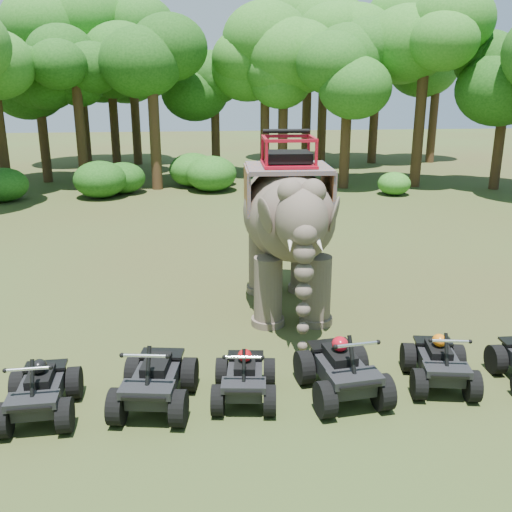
{
  "coord_description": "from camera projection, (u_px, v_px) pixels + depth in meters",
  "views": [
    {
      "loc": [
        -1.26,
        -10.74,
        5.64
      ],
      "look_at": [
        0.0,
        1.2,
        1.9
      ],
      "focal_mm": 40.0,
      "sensor_mm": 36.0,
      "label": 1
    }
  ],
  "objects": [
    {
      "name": "tree_37",
      "position": [
        41.0,
        115.0,
        31.52
      ],
      "size": [
        5.23,
        5.23,
        7.47
      ],
      "primitive_type": null,
      "color": "#195114",
      "rests_on": "ground"
    },
    {
      "name": "tree_40",
      "position": [
        134.0,
        93.0,
        37.97
      ],
      "size": [
        6.63,
        6.63,
        9.46
      ],
      "primitive_type": null,
      "color": "#195114",
      "rests_on": "ground"
    },
    {
      "name": "atv_0",
      "position": [
        39.0,
        384.0,
        9.81
      ],
      "size": [
        1.29,
        1.72,
        1.23
      ],
      "primitive_type": null,
      "rotation": [
        0.0,
        0.0,
        0.05
      ],
      "color": "black",
      "rests_on": "ground"
    },
    {
      "name": "tree_3",
      "position": [
        421.0,
        103.0,
        29.92
      ],
      "size": [
        6.2,
        6.2,
        8.86
      ],
      "primitive_type": null,
      "color": "#195114",
      "rests_on": "ground"
    },
    {
      "name": "tree_42",
      "position": [
        265.0,
        114.0,
        32.36
      ],
      "size": [
        5.21,
        5.21,
        7.45
      ],
      "primitive_type": null,
      "color": "#195114",
      "rests_on": "ground"
    },
    {
      "name": "tree_41",
      "position": [
        376.0,
        89.0,
        38.51
      ],
      "size": [
        7.0,
        7.0,
        10.0
      ],
      "primitive_type": null,
      "color": "#195114",
      "rests_on": "ground"
    },
    {
      "name": "tree_2",
      "position": [
        347.0,
        113.0,
        29.67
      ],
      "size": [
        5.54,
        5.54,
        7.91
      ],
      "primitive_type": null,
      "color": "#195114",
      "rests_on": "ground"
    },
    {
      "name": "tree_35",
      "position": [
        307.0,
        83.0,
        38.63
      ],
      "size": [
        7.48,
        7.48,
        10.69
      ],
      "primitive_type": null,
      "color": "#195114",
      "rests_on": "ground"
    },
    {
      "name": "tree_1",
      "position": [
        283.0,
        106.0,
        31.72
      ],
      "size": [
        5.84,
        5.84,
        8.35
      ],
      "primitive_type": null,
      "color": "#195114",
      "rests_on": "ground"
    },
    {
      "name": "atv_2",
      "position": [
        245.0,
        371.0,
        10.33
      ],
      "size": [
        1.3,
        1.67,
        1.14
      ],
      "primitive_type": null,
      "rotation": [
        0.0,
        0.0,
        -0.12
      ],
      "color": "black",
      "rests_on": "ground"
    },
    {
      "name": "tree_4",
      "position": [
        502.0,
        118.0,
        29.43
      ],
      "size": [
        5.17,
        5.17,
        7.38
      ],
      "primitive_type": null,
      "color": "#195114",
      "rests_on": "ground"
    },
    {
      "name": "tree_33",
      "position": [
        153.0,
        106.0,
        29.22
      ],
      "size": [
        6.05,
        6.05,
        8.64
      ],
      "primitive_type": null,
      "color": "#195114",
      "rests_on": "ground"
    },
    {
      "name": "elephant",
      "position": [
        288.0,
        223.0,
        14.12
      ],
      "size": [
        2.52,
        5.35,
        4.43
      ],
      "primitive_type": null,
      "rotation": [
        0.0,
        0.0,
        -0.04
      ],
      "color": "brown",
      "rests_on": "ground"
    },
    {
      "name": "tree_0",
      "position": [
        215.0,
        113.0,
        34.57
      ],
      "size": [
        5.1,
        5.1,
        7.29
      ],
      "primitive_type": null,
      "color": "#195114",
      "rests_on": "ground"
    },
    {
      "name": "atv_3",
      "position": [
        343.0,
        362.0,
        10.44
      ],
      "size": [
        1.55,
        1.98,
        1.36
      ],
      "primitive_type": null,
      "rotation": [
        0.0,
        0.0,
        0.13
      ],
      "color": "black",
      "rests_on": "ground"
    },
    {
      "name": "tree_36",
      "position": [
        82.0,
        91.0,
        37.78
      ],
      "size": [
        6.84,
        6.84,
        9.78
      ],
      "primitive_type": null,
      "color": "#195114",
      "rests_on": "ground"
    },
    {
      "name": "tree_32",
      "position": [
        80.0,
        121.0,
        29.98
      ],
      "size": [
        4.92,
        4.92,
        7.03
      ],
      "primitive_type": null,
      "color": "#195114",
      "rests_on": "ground"
    },
    {
      "name": "tree_38",
      "position": [
        113.0,
        110.0,
        34.78
      ],
      "size": [
        5.33,
        5.33,
        7.62
      ],
      "primitive_type": null,
      "color": "#195114",
      "rests_on": "ground"
    },
    {
      "name": "atv_1",
      "position": [
        154.0,
        372.0,
        10.1
      ],
      "size": [
        1.57,
        1.97,
        1.33
      ],
      "primitive_type": null,
      "rotation": [
        0.0,
        0.0,
        -0.16
      ],
      "color": "black",
      "rests_on": "ground"
    },
    {
      "name": "tree_39",
      "position": [
        323.0,
        92.0,
        37.3
      ],
      "size": [
        6.72,
        6.72,
        9.59
      ],
      "primitive_type": null,
      "color": "#195114",
      "rests_on": "ground"
    },
    {
      "name": "atv_4",
      "position": [
        440.0,
        356.0,
        10.82
      ],
      "size": [
        1.45,
        1.81,
        1.21
      ],
      "primitive_type": null,
      "rotation": [
        0.0,
        0.0,
        -0.17
      ],
      "color": "black",
      "rests_on": "ground"
    },
    {
      "name": "ground",
      "position": [
        262.0,
        359.0,
        12.0
      ],
      "size": [
        110.0,
        110.0,
        0.0
      ],
      "primitive_type": "plane",
      "color": "#47381E",
      "rests_on": "ground"
    },
    {
      "name": "tree_34",
      "position": [
        435.0,
        95.0,
        38.88
      ],
      "size": [
        6.45,
        6.45,
        9.21
      ],
      "primitive_type": null,
      "color": "#195114",
      "rests_on": "ground"
    }
  ]
}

